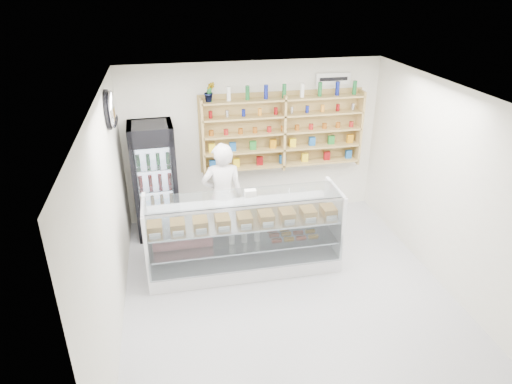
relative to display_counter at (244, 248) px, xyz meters
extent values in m
plane|color=#A4A3A8|center=(0.49, -0.75, -0.34)|extent=(5.00, 5.00, 0.00)
plane|color=white|center=(0.49, -0.75, 2.46)|extent=(5.00, 5.00, 0.00)
plane|color=silver|center=(0.49, 1.75, 1.06)|extent=(4.50, 0.00, 4.50)
plane|color=silver|center=(0.49, -3.25, 1.06)|extent=(4.50, 0.00, 4.50)
plane|color=silver|center=(-1.76, -0.75, 1.06)|extent=(0.00, 5.00, 5.00)
plane|color=silver|center=(2.74, -0.75, 1.06)|extent=(0.00, 5.00, 5.00)
cube|color=white|center=(0.00, -0.01, -0.23)|extent=(2.84, 0.81, 0.24)
cube|color=white|center=(0.00, 0.36, 0.19)|extent=(2.84, 0.05, 0.60)
cube|color=silver|center=(0.00, -0.01, 0.14)|extent=(2.73, 0.71, 0.02)
cube|color=silver|center=(0.00, -0.01, 0.49)|extent=(2.78, 0.74, 0.02)
cube|color=silver|center=(0.00, -0.40, 0.39)|extent=(2.78, 0.12, 0.99)
cube|color=silver|center=(0.00, -0.06, 0.89)|extent=(2.78, 0.56, 0.01)
imported|color=silver|center=(-0.21, 0.69, 0.55)|extent=(0.68, 0.47, 1.79)
cube|color=black|center=(-1.25, 1.34, 0.63)|extent=(0.73, 0.71, 1.96)
cube|color=#230432|center=(-1.26, 1.02, 1.46)|extent=(0.69, 0.06, 0.27)
cube|color=silver|center=(-1.26, 1.01, 0.55)|extent=(0.59, 0.03, 1.55)
cube|color=#A8894F|center=(-0.41, 1.59, 1.25)|extent=(0.04, 0.28, 1.33)
cube|color=#A8894F|center=(0.99, 1.59, 1.25)|extent=(0.04, 0.28, 1.33)
cube|color=#A8894F|center=(2.39, 1.59, 1.25)|extent=(0.04, 0.28, 1.33)
cube|color=#A8894F|center=(0.99, 1.59, 0.66)|extent=(2.80, 0.28, 0.03)
cube|color=#A8894F|center=(0.99, 1.59, 0.96)|extent=(2.80, 0.28, 0.03)
cube|color=#A8894F|center=(0.99, 1.59, 1.26)|extent=(2.80, 0.28, 0.03)
cube|color=#A8894F|center=(0.99, 1.59, 1.56)|extent=(2.80, 0.28, 0.03)
cube|color=#A8894F|center=(0.99, 1.59, 1.84)|extent=(2.80, 0.28, 0.03)
imported|color=#1E6626|center=(-0.26, 1.59, 2.01)|extent=(0.18, 0.15, 0.33)
ellipsoid|color=silver|center=(-1.68, 0.45, 2.11)|extent=(0.15, 0.50, 0.50)
cube|color=white|center=(1.89, 1.72, 2.11)|extent=(0.62, 0.03, 0.20)
camera|label=1|loc=(-0.98, -5.76, 3.73)|focal=32.00mm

